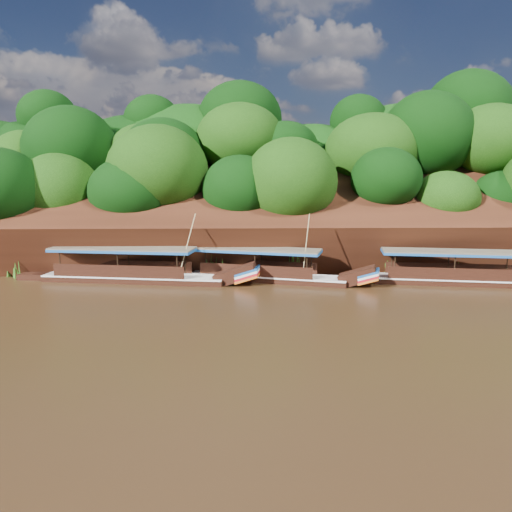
% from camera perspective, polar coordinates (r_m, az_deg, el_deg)
% --- Properties ---
extents(ground, '(160.00, 160.00, 0.00)m').
position_cam_1_polar(ground, '(28.09, 6.83, -6.18)').
color(ground, black).
rests_on(ground, ground).
extents(riverbank, '(120.00, 30.06, 19.40)m').
position_cam_1_polar(riverbank, '(49.98, 3.04, 2.87)').
color(riverbank, black).
rests_on(riverbank, ground).
extents(boat_0, '(14.26, 4.43, 5.76)m').
position_cam_1_polar(boat_0, '(37.37, 23.57, -2.20)').
color(boat_0, black).
rests_on(boat_0, ground).
extents(boat_1, '(13.23, 5.66, 5.33)m').
position_cam_1_polar(boat_1, '(35.26, 2.43, -2.08)').
color(boat_1, black).
rests_on(boat_1, ground).
extents(boat_2, '(15.41, 4.41, 5.29)m').
position_cam_1_polar(boat_2, '(35.93, -12.54, -2.04)').
color(boat_2, black).
rests_on(boat_2, ground).
extents(reeds, '(49.89, 2.58, 2.11)m').
position_cam_1_polar(reeds, '(36.96, -1.19, -0.95)').
color(reeds, '#36731C').
rests_on(reeds, ground).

